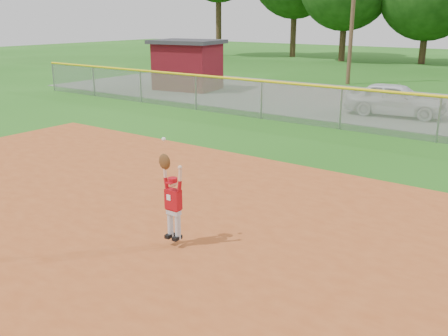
{
  "coord_description": "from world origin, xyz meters",
  "views": [
    {
      "loc": [
        3.63,
        -6.77,
        3.95
      ],
      "look_at": [
        -1.82,
        0.77,
        1.1
      ],
      "focal_mm": 40.0,
      "sensor_mm": 36.0,
      "label": 1
    }
  ],
  "objects": [
    {
      "name": "utility_shed",
      "position": [
        -14.26,
        14.55,
        1.37
      ],
      "size": [
        3.98,
        3.32,
        2.69
      ],
      "color": "#570C13",
      "rests_on": "ground"
    },
    {
      "name": "ballplayer",
      "position": [
        -1.85,
        -0.74,
        0.93
      ],
      "size": [
        0.5,
        0.22,
        1.81
      ],
      "color": "silver",
      "rests_on": "ground"
    },
    {
      "name": "car_white_a",
      "position": [
        -2.52,
        13.6,
        0.7
      ],
      "size": [
        4.09,
        2.01,
        1.34
      ],
      "primitive_type": "imported",
      "rotation": [
        0.0,
        0.0,
        1.68
      ],
      "color": "silver",
      "rests_on": "parking_strip"
    },
    {
      "name": "ground",
      "position": [
        0.0,
        0.0,
        0.0
      ],
      "size": [
        120.0,
        120.0,
        0.0
      ],
      "primitive_type": "plane",
      "color": "#215E15",
      "rests_on": "ground"
    },
    {
      "name": "outfield_fence",
      "position": [
        0.0,
        10.0,
        0.88
      ],
      "size": [
        40.06,
        0.1,
        1.55
      ],
      "color": "gray",
      "rests_on": "ground"
    }
  ]
}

